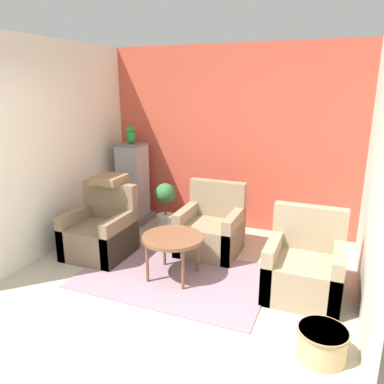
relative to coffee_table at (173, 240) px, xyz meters
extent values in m
plane|color=#B2A893|center=(0.10, -1.19, -0.47)|extent=(20.00, 20.00, 0.00)
cube|color=#C64C38|center=(0.10, 1.90, 0.90)|extent=(3.94, 0.06, 2.74)
cube|color=silver|center=(-1.84, 0.34, 0.90)|extent=(0.06, 3.06, 2.74)
cube|color=silver|center=(2.04, 0.34, 0.90)|extent=(0.06, 3.06, 2.74)
cube|color=gray|center=(0.00, 0.00, -0.46)|extent=(2.18, 1.40, 0.01)
cylinder|color=brown|center=(0.00, 0.00, 0.03)|extent=(0.71, 0.71, 0.04)
cylinder|color=brown|center=(-0.22, -0.22, -0.23)|extent=(0.04, 0.04, 0.48)
cylinder|color=brown|center=(0.22, -0.22, -0.23)|extent=(0.04, 0.04, 0.48)
cylinder|color=brown|center=(-0.22, 0.22, -0.23)|extent=(0.04, 0.04, 0.48)
cylinder|color=brown|center=(0.22, 0.22, -0.23)|extent=(0.04, 0.04, 0.48)
cube|color=#7A664C|center=(-1.14, 0.16, -0.26)|extent=(0.78, 0.74, 0.43)
cube|color=#7A664C|center=(-1.14, 0.46, 0.20)|extent=(0.78, 0.14, 0.49)
cube|color=#7A664C|center=(-1.47, 0.16, -0.17)|extent=(0.12, 0.74, 0.60)
cube|color=#7A664C|center=(-0.81, 0.16, -0.17)|extent=(0.12, 0.74, 0.60)
cube|color=#9E896B|center=(1.44, 0.15, -0.26)|extent=(0.78, 0.74, 0.43)
cube|color=#9E896B|center=(1.44, 0.45, 0.20)|extent=(0.78, 0.14, 0.49)
cube|color=#9E896B|center=(1.12, 0.15, -0.17)|extent=(0.12, 0.74, 0.60)
cube|color=#9E896B|center=(1.77, 0.15, -0.17)|extent=(0.12, 0.74, 0.60)
cube|color=#8E7A5B|center=(0.17, 0.80, -0.26)|extent=(0.78, 0.74, 0.43)
cube|color=#8E7A5B|center=(0.17, 1.10, 0.20)|extent=(0.78, 0.14, 0.49)
cube|color=#8E7A5B|center=(-0.16, 0.80, -0.17)|extent=(0.12, 0.74, 0.60)
cube|color=#8E7A5B|center=(0.50, 0.80, -0.17)|extent=(0.12, 0.74, 0.60)
cube|color=slate|center=(-1.41, 1.50, -0.42)|extent=(0.54, 0.54, 0.10)
cube|color=#939399|center=(-1.41, 1.50, 0.21)|extent=(0.39, 0.39, 1.14)
cube|color=slate|center=(-1.41, 1.50, 0.79)|extent=(0.41, 0.41, 0.03)
ellipsoid|color=#1E842D|center=(-1.41, 1.50, 0.92)|extent=(0.13, 0.17, 0.22)
sphere|color=#1E842D|center=(-1.41, 1.48, 1.04)|extent=(0.11, 0.11, 0.11)
cone|color=gold|center=(-1.41, 1.43, 1.03)|extent=(0.05, 0.05, 0.05)
cone|color=#1E842D|center=(-1.41, 1.58, 0.90)|extent=(0.07, 0.14, 0.18)
cylinder|color=beige|center=(-0.74, 1.32, -0.35)|extent=(0.29, 0.29, 0.24)
cylinder|color=brown|center=(-0.74, 1.32, -0.11)|extent=(0.03, 0.03, 0.24)
sphere|color=#337038|center=(-0.74, 1.32, 0.12)|extent=(0.30, 0.30, 0.30)
sphere|color=#337038|center=(-0.82, 1.35, 0.06)|extent=(0.18, 0.18, 0.18)
sphere|color=#337038|center=(-0.66, 1.30, 0.08)|extent=(0.17, 0.17, 0.17)
cylinder|color=tan|center=(1.70, -0.76, -0.34)|extent=(0.39, 0.39, 0.27)
cylinder|color=#957E57|center=(1.70, -0.76, -0.21)|extent=(0.41, 0.41, 0.02)
cube|color=#846647|center=(-1.14, 0.46, 0.50)|extent=(0.39, 0.39, 0.10)
camera|label=1|loc=(1.69, -3.57, 1.72)|focal=35.00mm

